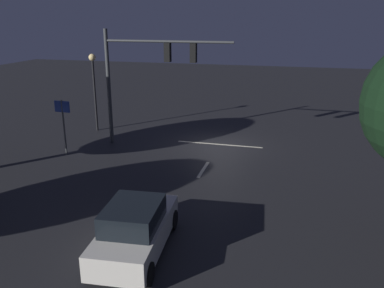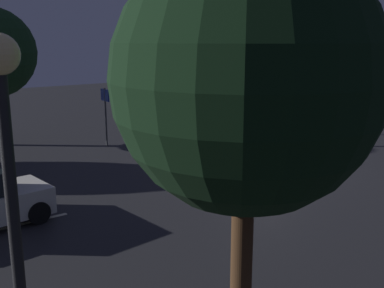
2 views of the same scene
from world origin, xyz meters
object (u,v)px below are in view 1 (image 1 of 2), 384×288
Objects in this scene: route_sign at (63,115)px; traffic_signal_assembly at (146,66)px; street_lamp_right_kerb at (94,77)px; car_approaching at (135,229)px.

traffic_signal_assembly is at bearing -148.07° from route_sign.
street_lamp_right_kerb is 4.85m from route_sign.
car_approaching is at bearing 132.35° from route_sign.
street_lamp_right_kerb is (7.94, -12.78, 2.67)m from car_approaching.
street_lamp_right_kerb is at bearing -26.56° from traffic_signal_assembly.
route_sign is at bearing 96.32° from street_lamp_right_kerb.
route_sign is (-0.51, 4.63, -1.35)m from street_lamp_right_kerb.
route_sign reaches higher than car_approaching.
street_lamp_right_kerb is at bearing -58.15° from car_approaching.
traffic_signal_assembly is 5.05m from street_lamp_right_kerb.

